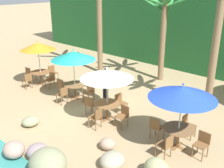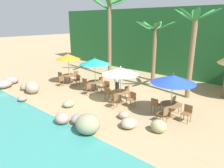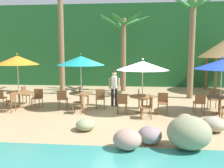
{
  "view_description": "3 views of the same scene",
  "coord_description": "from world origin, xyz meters",
  "px_view_note": "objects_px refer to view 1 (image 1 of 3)",
  "views": [
    {
      "loc": [
        7.91,
        -7.51,
        5.44
      ],
      "look_at": [
        0.5,
        0.56,
        1.28
      ],
      "focal_mm": 43.12,
      "sensor_mm": 36.0,
      "label": 1
    },
    {
      "loc": [
        8.45,
        -9.61,
        4.88
      ],
      "look_at": [
        0.21,
        -0.16,
        1.08
      ],
      "focal_mm": 33.6,
      "sensor_mm": 36.0,
      "label": 2
    },
    {
      "loc": [
        0.68,
        -10.57,
        2.62
      ],
      "look_at": [
        -0.39,
        0.2,
        1.18
      ],
      "focal_mm": 40.07,
      "sensor_mm": 36.0,
      "label": 3
    }
  ],
  "objects_px": {
    "chair_white_seaward": "(123,115)",
    "umbrella_blue": "(182,92)",
    "chair_white_left": "(90,104)",
    "dining_table_blue": "(178,132)",
    "chair_orange_left": "(30,73)",
    "chair_teal_right": "(63,94)",
    "chair_white_right": "(97,117)",
    "chair_blue_left": "(156,127)",
    "chair_orange_seaward": "(51,79)",
    "chair_teal_seaward": "(90,92)",
    "dining_table_orange": "(41,74)",
    "dining_table_white": "(107,106)",
    "chair_blue_seaward": "(202,143)",
    "chair_teal_left": "(62,85)",
    "chair_teal_inland": "(86,83)",
    "chair_blue_inland": "(187,124)",
    "palm_tree_second": "(164,21)",
    "waiter_in_white": "(105,83)",
    "chair_blue_right": "(166,145)",
    "umbrella_orange": "(38,46)",
    "umbrella_teal": "(73,56)",
    "chair_white_inland": "(120,102)",
    "dining_table_teal": "(75,87)",
    "chair_orange_inland": "(53,72)",
    "palm_tree_third": "(218,27)",
    "chair_orange_right": "(28,80)"
  },
  "relations": [
    {
      "from": "chair_orange_seaward",
      "to": "chair_teal_right",
      "type": "distance_m",
      "value": 2.36
    },
    {
      "from": "umbrella_orange",
      "to": "chair_teal_right",
      "type": "relative_size",
      "value": 2.89
    },
    {
      "from": "dining_table_orange",
      "to": "dining_table_white",
      "type": "relative_size",
      "value": 1.0
    },
    {
      "from": "chair_orange_inland",
      "to": "chair_blue_right",
      "type": "bearing_deg",
      "value": -12.68
    },
    {
      "from": "dining_table_teal",
      "to": "chair_white_inland",
      "type": "height_order",
      "value": "chair_white_inland"
    },
    {
      "from": "chair_orange_left",
      "to": "dining_table_white",
      "type": "height_order",
      "value": "chair_orange_left"
    },
    {
      "from": "chair_teal_seaward",
      "to": "chair_blue_right",
      "type": "distance_m",
      "value": 5.34
    },
    {
      "from": "chair_teal_left",
      "to": "chair_blue_left",
      "type": "height_order",
      "value": "same"
    },
    {
      "from": "chair_white_seaward",
      "to": "chair_blue_inland",
      "type": "xyz_separation_m",
      "value": [
        2.25,
        1.02,
        0.0
      ]
    },
    {
      "from": "chair_white_seaward",
      "to": "umbrella_blue",
      "type": "relative_size",
      "value": 0.36
    },
    {
      "from": "chair_teal_inland",
      "to": "umbrella_blue",
      "type": "xyz_separation_m",
      "value": [
        6.07,
        -1.2,
        1.56
      ]
    },
    {
      "from": "dining_table_white",
      "to": "chair_blue_inland",
      "type": "bearing_deg",
      "value": 18.5
    },
    {
      "from": "dining_table_orange",
      "to": "chair_white_inland",
      "type": "bearing_deg",
      "value": 3.6
    },
    {
      "from": "umbrella_teal",
      "to": "chair_teal_left",
      "type": "bearing_deg",
      "value": -168.44
    },
    {
      "from": "umbrella_orange",
      "to": "chair_blue_right",
      "type": "bearing_deg",
      "value": -7.45
    },
    {
      "from": "chair_white_inland",
      "to": "chair_blue_seaward",
      "type": "xyz_separation_m",
      "value": [
        4.1,
        -0.6,
        0.0
      ]
    },
    {
      "from": "chair_orange_inland",
      "to": "umbrella_orange",
      "type": "bearing_deg",
      "value": -85.75
    },
    {
      "from": "chair_orange_right",
      "to": "chair_blue_right",
      "type": "distance_m",
      "value": 8.85
    },
    {
      "from": "chair_teal_seaward",
      "to": "palm_tree_second",
      "type": "xyz_separation_m",
      "value": [
        0.77,
        4.99,
        2.92
      ]
    },
    {
      "from": "dining_table_white",
      "to": "palm_tree_third",
      "type": "xyz_separation_m",
      "value": [
        2.71,
        3.71,
        3.1
      ]
    },
    {
      "from": "chair_teal_left",
      "to": "chair_teal_inland",
      "type": "bearing_deg",
      "value": 55.44
    },
    {
      "from": "chair_teal_right",
      "to": "umbrella_orange",
      "type": "bearing_deg",
      "value": 165.21
    },
    {
      "from": "dining_table_white",
      "to": "chair_white_left",
      "type": "xyz_separation_m",
      "value": [
        -0.83,
        -0.19,
        -0.1
      ]
    },
    {
      "from": "chair_blue_inland",
      "to": "palm_tree_second",
      "type": "distance_m",
      "value": 6.98
    },
    {
      "from": "chair_teal_inland",
      "to": "waiter_in_white",
      "type": "xyz_separation_m",
      "value": [
        1.57,
        -0.14,
        0.47
      ]
    },
    {
      "from": "chair_teal_seaward",
      "to": "chair_white_right",
      "type": "xyz_separation_m",
      "value": [
        2.1,
        -1.59,
        0.0
      ]
    },
    {
      "from": "dining_table_orange",
      "to": "palm_tree_second",
      "type": "bearing_deg",
      "value": 49.32
    },
    {
      "from": "chair_white_left",
      "to": "dining_table_blue",
      "type": "height_order",
      "value": "chair_white_left"
    },
    {
      "from": "dining_table_white",
      "to": "waiter_in_white",
      "type": "xyz_separation_m",
      "value": [
        -1.29,
        1.24,
        0.37
      ]
    },
    {
      "from": "umbrella_teal",
      "to": "chair_blue_seaward",
      "type": "height_order",
      "value": "umbrella_teal"
    },
    {
      "from": "chair_orange_left",
      "to": "chair_teal_right",
      "type": "xyz_separation_m",
      "value": [
        3.88,
        -0.63,
        0.0
      ]
    },
    {
      "from": "chair_orange_left",
      "to": "chair_white_seaward",
      "type": "height_order",
      "value": "same"
    },
    {
      "from": "chair_white_right",
      "to": "chair_blue_left",
      "type": "height_order",
      "value": "same"
    },
    {
      "from": "chair_white_left",
      "to": "dining_table_blue",
      "type": "xyz_separation_m",
      "value": [
        4.05,
        0.38,
        0.1
      ]
    },
    {
      "from": "dining_table_teal",
      "to": "dining_table_blue",
      "type": "height_order",
      "value": "same"
    },
    {
      "from": "dining_table_orange",
      "to": "chair_white_seaward",
      "type": "distance_m",
      "value": 6.51
    },
    {
      "from": "chair_orange_left",
      "to": "chair_teal_inland",
      "type": "height_order",
      "value": "same"
    },
    {
      "from": "chair_orange_seaward",
      "to": "chair_orange_left",
      "type": "bearing_deg",
      "value": -171.19
    },
    {
      "from": "chair_teal_inland",
      "to": "chair_blue_seaward",
      "type": "distance_m",
      "value": 7.02
    },
    {
      "from": "chair_white_left",
      "to": "chair_blue_seaward",
      "type": "bearing_deg",
      "value": 5.1
    },
    {
      "from": "chair_orange_right",
      "to": "palm_tree_third",
      "type": "relative_size",
      "value": 0.16
    },
    {
      "from": "chair_orange_inland",
      "to": "chair_blue_right",
      "type": "height_order",
      "value": "same"
    },
    {
      "from": "dining_table_white",
      "to": "chair_white_left",
      "type": "relative_size",
      "value": 1.26
    },
    {
      "from": "chair_teal_right",
      "to": "palm_tree_second",
      "type": "height_order",
      "value": "palm_tree_second"
    },
    {
      "from": "umbrella_orange",
      "to": "chair_blue_inland",
      "type": "distance_m",
      "value": 8.92
    },
    {
      "from": "umbrella_teal",
      "to": "chair_teal_seaward",
      "type": "relative_size",
      "value": 2.89
    },
    {
      "from": "chair_orange_seaward",
      "to": "chair_teal_seaward",
      "type": "distance_m",
      "value": 2.9
    },
    {
      "from": "chair_orange_left",
      "to": "chair_blue_right",
      "type": "relative_size",
      "value": 1.0
    },
    {
      "from": "chair_orange_left",
      "to": "palm_tree_second",
      "type": "xyz_separation_m",
      "value": [
        5.35,
        5.43,
        2.92
      ]
    },
    {
      "from": "chair_orange_left",
      "to": "chair_blue_seaward",
      "type": "height_order",
      "value": "same"
    }
  ]
}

